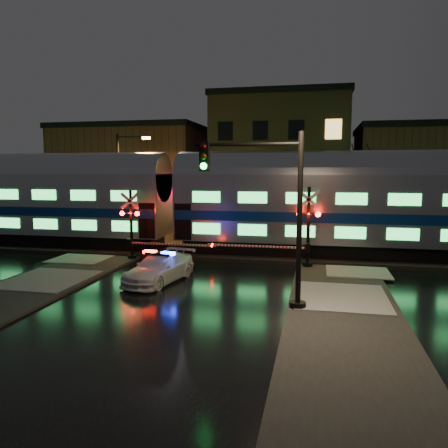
{
  "coord_description": "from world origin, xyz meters",
  "views": [
    {
      "loc": [
        5.48,
        -20.3,
        5.1
      ],
      "look_at": [
        0.58,
        2.5,
        2.2
      ],
      "focal_mm": 35.0,
      "sensor_mm": 36.0,
      "label": 1
    }
  ],
  "objects_px": {
    "crossing_signal_left": "(137,232)",
    "streetlight": "(122,180)",
    "traffic_light": "(271,217)",
    "crossing_signal_right": "(301,235)",
    "police_car": "(159,268)"
  },
  "relations": [
    {
      "from": "crossing_signal_right",
      "to": "crossing_signal_left",
      "type": "xyz_separation_m",
      "value": [
        -9.08,
        -0.01,
        -0.11
      ]
    },
    {
      "from": "police_car",
      "to": "streetlight",
      "type": "distance_m",
      "value": 13.35
    },
    {
      "from": "traffic_light",
      "to": "police_car",
      "type": "bearing_deg",
      "value": 157.47
    },
    {
      "from": "crossing_signal_left",
      "to": "streetlight",
      "type": "bearing_deg",
      "value": 120.55
    },
    {
      "from": "streetlight",
      "to": "crossing_signal_right",
      "type": "bearing_deg",
      "value": -27.18
    },
    {
      "from": "streetlight",
      "to": "police_car",
      "type": "bearing_deg",
      "value": -57.84
    },
    {
      "from": "police_car",
      "to": "streetlight",
      "type": "xyz_separation_m",
      "value": [
        -6.82,
        10.85,
        3.74
      ]
    },
    {
      "from": "crossing_signal_left",
      "to": "streetlight",
      "type": "distance_m",
      "value": 8.25
    },
    {
      "from": "traffic_light",
      "to": "streetlight",
      "type": "xyz_separation_m",
      "value": [
        -12.2,
        13.73,
        0.97
      ]
    },
    {
      "from": "traffic_light",
      "to": "streetlight",
      "type": "distance_m",
      "value": 18.39
    },
    {
      "from": "traffic_light",
      "to": "crossing_signal_left",
      "type": "bearing_deg",
      "value": 145.15
    },
    {
      "from": "crossing_signal_left",
      "to": "traffic_light",
      "type": "xyz_separation_m",
      "value": [
        8.24,
        -7.03,
        1.78
      ]
    },
    {
      "from": "crossing_signal_left",
      "to": "streetlight",
      "type": "height_order",
      "value": "streetlight"
    },
    {
      "from": "police_car",
      "to": "traffic_light",
      "type": "xyz_separation_m",
      "value": [
        5.37,
        -2.87,
        2.78
      ]
    },
    {
      "from": "traffic_light",
      "to": "crossing_signal_right",
      "type": "bearing_deg",
      "value": 88.83
    }
  ]
}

